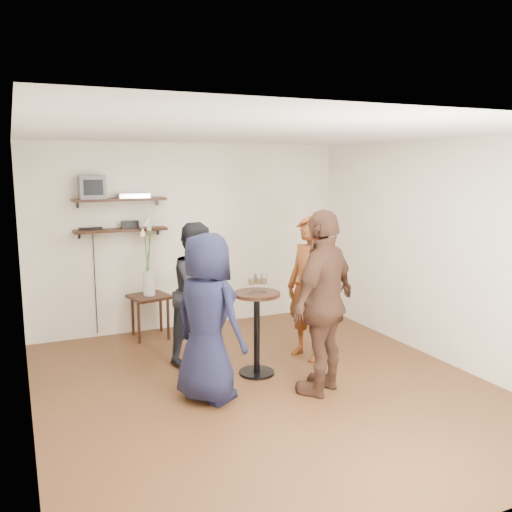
{
  "coord_description": "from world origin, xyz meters",
  "views": [
    {
      "loc": [
        -2.29,
        -4.82,
        2.29
      ],
      "look_at": [
        0.07,
        0.4,
        1.33
      ],
      "focal_mm": 38.0,
      "sensor_mm": 36.0,
      "label": 1
    }
  ],
  "objects_px": {
    "crt_monitor": "(92,187)",
    "person_plaid": "(308,288)",
    "dvd_deck": "(133,196)",
    "person_brown": "(324,303)",
    "radio": "(130,224)",
    "person_navy": "(207,318)",
    "drinks_table": "(257,322)",
    "side_table": "(150,302)",
    "person_dark": "(199,292)"
  },
  "relations": [
    {
      "from": "dvd_deck",
      "to": "person_brown",
      "type": "relative_size",
      "value": 0.21
    },
    {
      "from": "side_table",
      "to": "person_brown",
      "type": "distance_m",
      "value": 2.78
    },
    {
      "from": "side_table",
      "to": "person_dark",
      "type": "relative_size",
      "value": 0.36
    },
    {
      "from": "radio",
      "to": "person_dark",
      "type": "height_order",
      "value": "person_dark"
    },
    {
      "from": "person_plaid",
      "to": "person_dark",
      "type": "relative_size",
      "value": 1.04
    },
    {
      "from": "drinks_table",
      "to": "person_brown",
      "type": "distance_m",
      "value": 0.88
    },
    {
      "from": "drinks_table",
      "to": "person_brown",
      "type": "bearing_deg",
      "value": -58.89
    },
    {
      "from": "drinks_table",
      "to": "side_table",
      "type": "bearing_deg",
      "value": 113.47
    },
    {
      "from": "crt_monitor",
      "to": "dvd_deck",
      "type": "xyz_separation_m",
      "value": [
        0.53,
        0.0,
        -0.12
      ]
    },
    {
      "from": "dvd_deck",
      "to": "person_plaid",
      "type": "xyz_separation_m",
      "value": [
        1.67,
        -1.74,
        -1.04
      ]
    },
    {
      "from": "crt_monitor",
      "to": "person_plaid",
      "type": "distance_m",
      "value": 3.04
    },
    {
      "from": "side_table",
      "to": "person_brown",
      "type": "xyz_separation_m",
      "value": [
        1.19,
        -2.47,
        0.45
      ]
    },
    {
      "from": "side_table",
      "to": "person_navy",
      "type": "distance_m",
      "value": 2.21
    },
    {
      "from": "radio",
      "to": "person_plaid",
      "type": "xyz_separation_m",
      "value": [
        1.73,
        -1.74,
        -0.66
      ]
    },
    {
      "from": "drinks_table",
      "to": "person_navy",
      "type": "xyz_separation_m",
      "value": [
        -0.71,
        -0.4,
        0.24
      ]
    },
    {
      "from": "dvd_deck",
      "to": "radio",
      "type": "relative_size",
      "value": 1.82
    },
    {
      "from": "person_navy",
      "to": "person_brown",
      "type": "relative_size",
      "value": 0.89
    },
    {
      "from": "crt_monitor",
      "to": "side_table",
      "type": "relative_size",
      "value": 0.55
    },
    {
      "from": "dvd_deck",
      "to": "person_dark",
      "type": "height_order",
      "value": "dvd_deck"
    },
    {
      "from": "person_brown",
      "to": "person_navy",
      "type": "bearing_deg",
      "value": -45.72
    },
    {
      "from": "dvd_deck",
      "to": "drinks_table",
      "type": "height_order",
      "value": "dvd_deck"
    },
    {
      "from": "radio",
      "to": "side_table",
      "type": "xyz_separation_m",
      "value": [
        0.18,
        -0.21,
        -1.03
      ]
    },
    {
      "from": "crt_monitor",
      "to": "person_navy",
      "type": "height_order",
      "value": "crt_monitor"
    },
    {
      "from": "drinks_table",
      "to": "person_brown",
      "type": "height_order",
      "value": "person_brown"
    },
    {
      "from": "dvd_deck",
      "to": "drinks_table",
      "type": "xyz_separation_m",
      "value": [
        0.89,
        -1.98,
        -1.3
      ]
    },
    {
      "from": "drinks_table",
      "to": "dvd_deck",
      "type": "bearing_deg",
      "value": 114.26
    },
    {
      "from": "person_plaid",
      "to": "person_dark",
      "type": "bearing_deg",
      "value": -127.46
    },
    {
      "from": "radio",
      "to": "person_navy",
      "type": "relative_size",
      "value": 0.13
    },
    {
      "from": "drinks_table",
      "to": "person_brown",
      "type": "xyz_separation_m",
      "value": [
        0.42,
        -0.7,
        0.34
      ]
    },
    {
      "from": "side_table",
      "to": "person_plaid",
      "type": "bearing_deg",
      "value": -44.76
    },
    {
      "from": "person_brown",
      "to": "side_table",
      "type": "bearing_deg",
      "value": -95.38
    },
    {
      "from": "dvd_deck",
      "to": "person_plaid",
      "type": "bearing_deg",
      "value": -46.21
    },
    {
      "from": "crt_monitor",
      "to": "person_dark",
      "type": "distance_m",
      "value": 2.02
    },
    {
      "from": "person_plaid",
      "to": "person_dark",
      "type": "height_order",
      "value": "person_plaid"
    },
    {
      "from": "radio",
      "to": "person_brown",
      "type": "xyz_separation_m",
      "value": [
        1.37,
        -2.68,
        -0.58
      ]
    },
    {
      "from": "side_table",
      "to": "person_dark",
      "type": "xyz_separation_m",
      "value": [
        0.34,
        -1.08,
        0.34
      ]
    },
    {
      "from": "radio",
      "to": "person_navy",
      "type": "height_order",
      "value": "person_navy"
    },
    {
      "from": "person_plaid",
      "to": "person_brown",
      "type": "distance_m",
      "value": 1.0
    },
    {
      "from": "crt_monitor",
      "to": "drinks_table",
      "type": "distance_m",
      "value": 2.82
    },
    {
      "from": "radio",
      "to": "drinks_table",
      "type": "relative_size",
      "value": 0.24
    },
    {
      "from": "side_table",
      "to": "person_navy",
      "type": "height_order",
      "value": "person_navy"
    },
    {
      "from": "dvd_deck",
      "to": "side_table",
      "type": "xyz_separation_m",
      "value": [
        0.12,
        -0.21,
        -1.41
      ]
    },
    {
      "from": "radio",
      "to": "person_brown",
      "type": "height_order",
      "value": "person_brown"
    },
    {
      "from": "crt_monitor",
      "to": "dvd_deck",
      "type": "bearing_deg",
      "value": 0.0
    },
    {
      "from": "side_table",
      "to": "drinks_table",
      "type": "bearing_deg",
      "value": -66.53
    },
    {
      "from": "side_table",
      "to": "person_navy",
      "type": "xyz_separation_m",
      "value": [
        0.06,
        -2.18,
        0.35
      ]
    },
    {
      "from": "crt_monitor",
      "to": "dvd_deck",
      "type": "height_order",
      "value": "crt_monitor"
    },
    {
      "from": "person_dark",
      "to": "person_brown",
      "type": "xyz_separation_m",
      "value": [
        0.85,
        -1.39,
        0.11
      ]
    },
    {
      "from": "person_plaid",
      "to": "person_navy",
      "type": "relative_size",
      "value": 1.03
    },
    {
      "from": "side_table",
      "to": "person_brown",
      "type": "relative_size",
      "value": 0.31
    }
  ]
}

